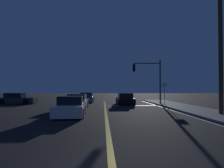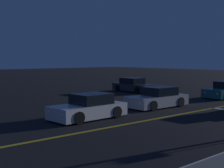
{
  "view_description": "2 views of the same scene",
  "coord_description": "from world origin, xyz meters",
  "px_view_note": "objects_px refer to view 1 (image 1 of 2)",
  "views": [
    {
      "loc": [
        -0.22,
        -5.0,
        1.85
      ],
      "look_at": [
        0.64,
        14.51,
        2.3
      ],
      "focal_mm": 33.39,
      "sensor_mm": 36.0,
      "label": 1
    },
    {
      "loc": [
        11.25,
        -0.89,
        3.23
      ],
      "look_at": [
        0.75,
        8.21,
        2.11
      ],
      "focal_mm": 51.41,
      "sensor_mm": 36.0,
      "label": 2
    }
  ],
  "objects_px": {
    "car_lead_oncoming_charcoal": "(17,99)",
    "car_distant_tail_teal": "(87,98)",
    "car_mid_block_white": "(70,107)",
    "car_far_approaching_black": "(125,100)",
    "car_parked_curb_silver": "(77,102)",
    "traffic_signal_near_right": "(150,75)",
    "street_sign_corner": "(165,90)",
    "utility_pole_right": "(220,32)"
  },
  "relations": [
    {
      "from": "car_parked_curb_silver",
      "to": "car_lead_oncoming_charcoal",
      "type": "distance_m",
      "value": 9.86
    },
    {
      "from": "car_distant_tail_teal",
      "to": "traffic_signal_near_right",
      "type": "distance_m",
      "value": 9.16
    },
    {
      "from": "car_parked_curb_silver",
      "to": "car_far_approaching_black",
      "type": "xyz_separation_m",
      "value": [
        5.11,
        4.1,
        -0.0
      ]
    },
    {
      "from": "car_lead_oncoming_charcoal",
      "to": "car_mid_block_white",
      "type": "bearing_deg",
      "value": 37.69
    },
    {
      "from": "car_mid_block_white",
      "to": "car_distant_tail_teal",
      "type": "xyz_separation_m",
      "value": [
        0.02,
        14.17,
        0.0
      ]
    },
    {
      "from": "car_mid_block_white",
      "to": "car_far_approaching_black",
      "type": "xyz_separation_m",
      "value": [
        4.82,
        10.01,
        0.0
      ]
    },
    {
      "from": "car_far_approaching_black",
      "to": "utility_pole_right",
      "type": "bearing_deg",
      "value": -63.54
    },
    {
      "from": "car_distant_tail_teal",
      "to": "utility_pole_right",
      "type": "height_order",
      "value": "utility_pole_right"
    },
    {
      "from": "car_parked_curb_silver",
      "to": "car_far_approaching_black",
      "type": "height_order",
      "value": "same"
    },
    {
      "from": "car_distant_tail_teal",
      "to": "street_sign_corner",
      "type": "xyz_separation_m",
      "value": [
        8.83,
        -6.4,
        1.09
      ]
    },
    {
      "from": "car_lead_oncoming_charcoal",
      "to": "traffic_signal_near_right",
      "type": "distance_m",
      "value": 16.52
    },
    {
      "from": "car_far_approaching_black",
      "to": "car_parked_curb_silver",
      "type": "bearing_deg",
      "value": -142.11
    },
    {
      "from": "car_parked_curb_silver",
      "to": "utility_pole_right",
      "type": "distance_m",
      "value": 13.37
    },
    {
      "from": "car_far_approaching_black",
      "to": "street_sign_corner",
      "type": "distance_m",
      "value": 4.74
    },
    {
      "from": "street_sign_corner",
      "to": "car_distant_tail_teal",
      "type": "bearing_deg",
      "value": 144.05
    },
    {
      "from": "car_lead_oncoming_charcoal",
      "to": "street_sign_corner",
      "type": "xyz_separation_m",
      "value": [
        17.17,
        -3.86,
        1.09
      ]
    },
    {
      "from": "car_far_approaching_black",
      "to": "street_sign_corner",
      "type": "xyz_separation_m",
      "value": [
        4.03,
        -2.24,
        1.09
      ]
    },
    {
      "from": "utility_pole_right",
      "to": "car_parked_curb_silver",
      "type": "bearing_deg",
      "value": 148.72
    },
    {
      "from": "car_far_approaching_black",
      "to": "car_distant_tail_teal",
      "type": "relative_size",
      "value": 0.95
    },
    {
      "from": "car_distant_tail_teal",
      "to": "traffic_signal_near_right",
      "type": "relative_size",
      "value": 0.85
    },
    {
      "from": "traffic_signal_near_right",
      "to": "street_sign_corner",
      "type": "bearing_deg",
      "value": 108.68
    },
    {
      "from": "car_distant_tail_teal",
      "to": "car_lead_oncoming_charcoal",
      "type": "bearing_deg",
      "value": 18.59
    },
    {
      "from": "car_parked_curb_silver",
      "to": "traffic_signal_near_right",
      "type": "height_order",
      "value": "traffic_signal_near_right"
    },
    {
      "from": "car_lead_oncoming_charcoal",
      "to": "car_far_approaching_black",
      "type": "bearing_deg",
      "value": 85.09
    },
    {
      "from": "car_lead_oncoming_charcoal",
      "to": "car_distant_tail_teal",
      "type": "xyz_separation_m",
      "value": [
        8.34,
        2.54,
        -0.0
      ]
    },
    {
      "from": "car_far_approaching_black",
      "to": "utility_pole_right",
      "type": "xyz_separation_m",
      "value": [
        5.43,
        -10.51,
        5.16
      ]
    },
    {
      "from": "car_far_approaching_black",
      "to": "car_lead_oncoming_charcoal",
      "type": "height_order",
      "value": "same"
    },
    {
      "from": "traffic_signal_near_right",
      "to": "street_sign_corner",
      "type": "relative_size",
      "value": 2.14
    },
    {
      "from": "car_lead_oncoming_charcoal",
      "to": "utility_pole_right",
      "type": "bearing_deg",
      "value": 58.97
    },
    {
      "from": "street_sign_corner",
      "to": "car_parked_curb_silver",
      "type": "bearing_deg",
      "value": -168.49
    },
    {
      "from": "car_mid_block_white",
      "to": "traffic_signal_near_right",
      "type": "xyz_separation_m",
      "value": [
        7.9,
        10.57,
        2.96
      ]
    },
    {
      "from": "car_distant_tail_teal",
      "to": "car_mid_block_white",
      "type": "bearing_deg",
      "value": 91.55
    },
    {
      "from": "car_distant_tail_teal",
      "to": "car_far_approaching_black",
      "type": "bearing_deg",
      "value": 140.7
    },
    {
      "from": "car_parked_curb_silver",
      "to": "street_sign_corner",
      "type": "bearing_deg",
      "value": -167.77
    },
    {
      "from": "car_far_approaching_black",
      "to": "car_distant_tail_teal",
      "type": "bearing_deg",
      "value": 138.19
    },
    {
      "from": "car_distant_tail_teal",
      "to": "traffic_signal_near_right",
      "type": "height_order",
      "value": "traffic_signal_near_right"
    },
    {
      "from": "car_lead_oncoming_charcoal",
      "to": "street_sign_corner",
      "type": "relative_size",
      "value": 1.85
    },
    {
      "from": "car_mid_block_white",
      "to": "car_far_approaching_black",
      "type": "height_order",
      "value": "same"
    },
    {
      "from": "street_sign_corner",
      "to": "car_far_approaching_black",
      "type": "bearing_deg",
      "value": 150.92
    },
    {
      "from": "car_lead_oncoming_charcoal",
      "to": "street_sign_corner",
      "type": "height_order",
      "value": "street_sign_corner"
    },
    {
      "from": "car_distant_tail_teal",
      "to": "street_sign_corner",
      "type": "relative_size",
      "value": 1.82
    },
    {
      "from": "car_parked_curb_silver",
      "to": "car_distant_tail_teal",
      "type": "relative_size",
      "value": 0.97
    }
  ]
}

